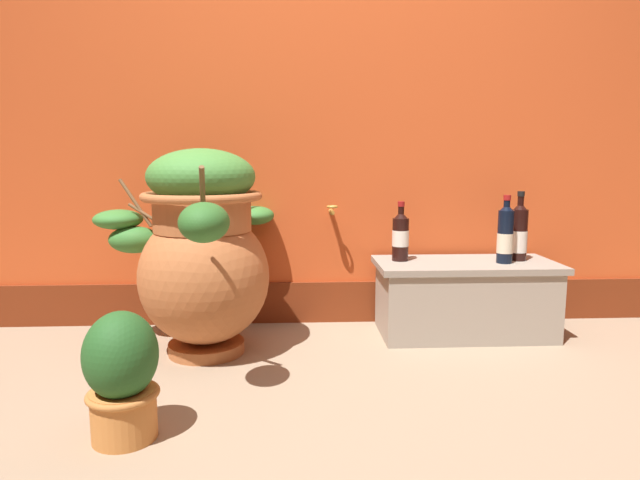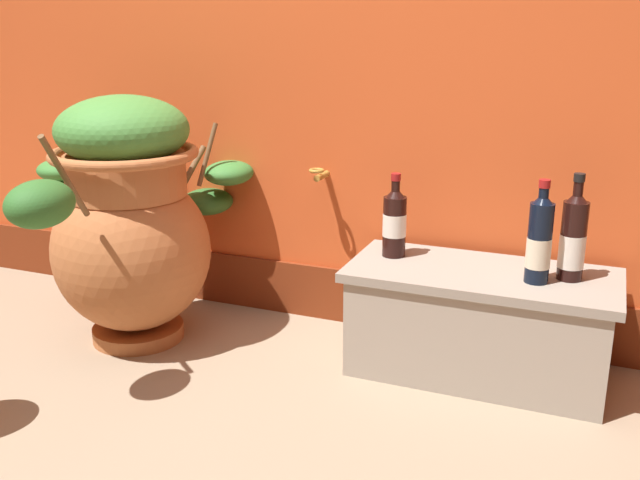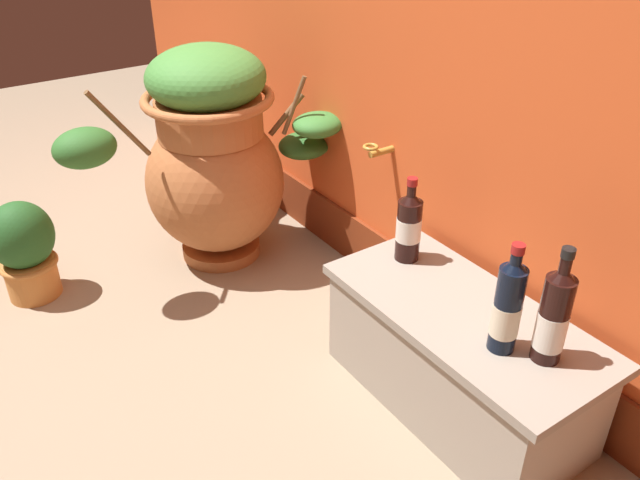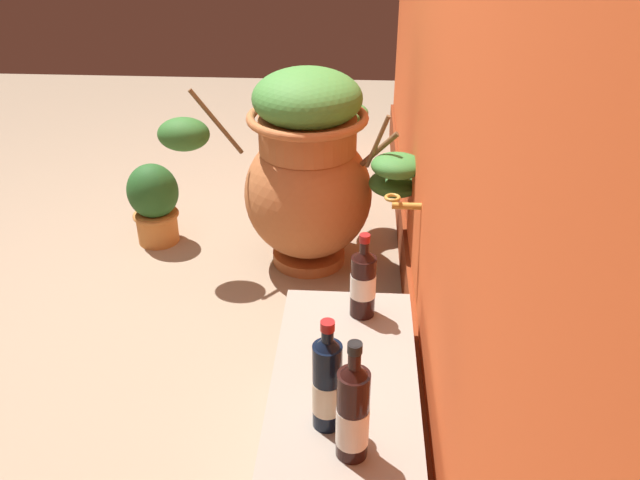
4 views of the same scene
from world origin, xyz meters
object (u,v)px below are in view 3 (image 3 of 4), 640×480
object	(u,v)px
wine_bottle_left	(554,316)
wine_bottle_right	(508,305)
terracotta_urn	(214,155)
wine_bottle_middle	(409,224)
potted_shrub	(24,249)

from	to	relation	value
wine_bottle_left	wine_bottle_right	xyz separation A→B (m)	(-0.09, -0.06, 0.00)
terracotta_urn	wine_bottle_left	xyz separation A→B (m)	(1.47, 0.22, 0.04)
terracotta_urn	wine_bottle_right	xyz separation A→B (m)	(1.38, 0.15, 0.04)
terracotta_urn	wine_bottle_middle	world-z (taller)	terracotta_urn
wine_bottle_right	wine_bottle_left	bearing A→B (deg)	34.85
potted_shrub	wine_bottle_left	bearing A→B (deg)	30.96
terracotta_urn	wine_bottle_middle	distance (m)	0.93
terracotta_urn	wine_bottle_left	distance (m)	1.49
potted_shrub	wine_bottle_middle	bearing A→B (deg)	43.57
wine_bottle_middle	potted_shrub	size ratio (longest dim) A/B	0.72
wine_bottle_right	potted_shrub	xyz separation A→B (m)	(-1.51, -0.90, -0.29)
terracotta_urn	wine_bottle_right	size ratio (longest dim) A/B	3.40
wine_bottle_left	potted_shrub	size ratio (longest dim) A/B	0.84
wine_bottle_left	potted_shrub	world-z (taller)	wine_bottle_left
wine_bottle_left	wine_bottle_right	size ratio (longest dim) A/B	1.04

